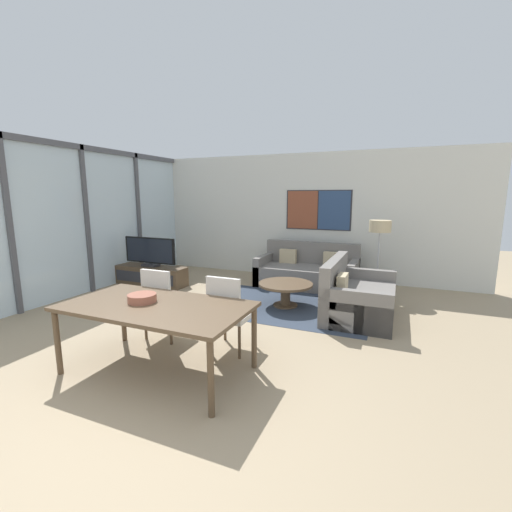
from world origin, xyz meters
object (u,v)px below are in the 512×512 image
(coffee_table, at_px, (286,289))
(sofa_side, at_px, (355,298))
(television, at_px, (150,252))
(dining_table, at_px, (156,310))
(fruit_bowl, at_px, (142,297))
(tv_console, at_px, (151,275))
(floor_lamp, at_px, (380,231))
(sofa_main, at_px, (308,272))
(dining_chair_centre, at_px, (228,310))
(dining_chair_left, at_px, (163,300))

(coffee_table, bearing_deg, sofa_side, 0.37)
(television, xyz_separation_m, sofa_side, (4.21, -0.25, -0.43))
(television, bearing_deg, dining_table, -49.20)
(coffee_table, distance_m, fruit_bowl, 2.77)
(fruit_bowl, bearing_deg, tv_console, 128.71)
(coffee_table, relative_size, floor_lamp, 0.65)
(sofa_main, bearing_deg, tv_console, -157.89)
(tv_console, bearing_deg, fruit_bowl, -51.29)
(dining_chair_centre, height_order, fruit_bowl, dining_chair_centre)
(television, relative_size, dining_table, 0.63)
(dining_table, relative_size, fruit_bowl, 6.50)
(coffee_table, distance_m, dining_chair_left, 2.20)
(television, height_order, coffee_table, television)
(tv_console, xyz_separation_m, dining_chair_left, (2.00, -2.16, 0.32))
(tv_console, bearing_deg, television, 90.00)
(sofa_side, distance_m, floor_lamp, 1.66)
(television, relative_size, dining_chair_left, 1.31)
(sofa_main, distance_m, dining_chair_left, 3.58)
(coffee_table, xyz_separation_m, fruit_bowl, (-0.77, -2.61, 0.49))
(television, relative_size, floor_lamp, 0.87)
(dining_chair_centre, bearing_deg, floor_lamp, 65.73)
(sofa_main, relative_size, coffee_table, 2.20)
(sofa_side, xyz_separation_m, floor_lamp, (0.25, 1.34, 0.95))
(tv_console, relative_size, coffee_table, 1.72)
(fruit_bowl, bearing_deg, dining_table, -4.97)
(tv_console, bearing_deg, coffee_table, -4.71)
(fruit_bowl, bearing_deg, coffee_table, 73.58)
(coffee_table, distance_m, floor_lamp, 2.14)
(fruit_bowl, bearing_deg, floor_lamp, 61.46)
(television, distance_m, floor_lamp, 4.61)
(fruit_bowl, bearing_deg, sofa_main, 79.39)
(sofa_main, xyz_separation_m, sofa_side, (1.14, -1.49, -0.00))
(sofa_side, distance_m, dining_chair_centre, 2.31)
(tv_console, xyz_separation_m, fruit_bowl, (2.30, -2.86, 0.59))
(tv_console, relative_size, television, 1.27)
(television, xyz_separation_m, coffee_table, (3.07, -0.25, -0.40))
(coffee_table, height_order, fruit_bowl, fruit_bowl)
(sofa_main, height_order, floor_lamp, floor_lamp)
(coffee_table, relative_size, fruit_bowl, 3.04)
(dining_chair_left, distance_m, fruit_bowl, 0.81)
(sofa_side, relative_size, dining_chair_left, 1.72)
(tv_console, distance_m, fruit_bowl, 3.72)
(sofa_main, bearing_deg, dining_chair_centre, -91.56)
(tv_console, xyz_separation_m, dining_chair_centre, (2.97, -2.18, 0.32))
(floor_lamp, bearing_deg, dining_table, -116.26)
(tv_console, distance_m, television, 0.51)
(tv_console, distance_m, coffee_table, 3.08)
(dining_chair_left, xyz_separation_m, floor_lamp, (2.45, 3.26, 0.70))
(dining_chair_centre, distance_m, floor_lamp, 3.66)
(television, distance_m, sofa_main, 3.34)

